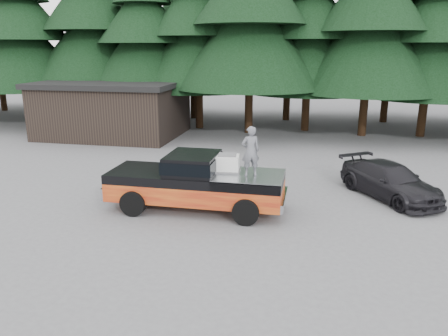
% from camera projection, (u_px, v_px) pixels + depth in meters
% --- Properties ---
extents(ground, '(120.00, 120.00, 0.00)m').
position_uv_depth(ground, '(211.00, 218.00, 14.07)').
color(ground, '#505052').
rests_on(ground, ground).
extents(pickup_truck, '(6.00, 2.04, 1.33)m').
position_uv_depth(pickup_truck, '(196.00, 190.00, 14.64)').
color(pickup_truck, '#C5611A').
rests_on(pickup_truck, ground).
extents(truck_cab, '(1.66, 1.90, 0.59)m').
position_uv_depth(truck_cab, '(193.00, 163.00, 14.40)').
color(truck_cab, black).
rests_on(truck_cab, pickup_truck).
extents(air_compressor, '(0.83, 0.71, 0.52)m').
position_uv_depth(air_compressor, '(227.00, 164.00, 14.39)').
color(air_compressor, silver).
rests_on(air_compressor, pickup_truck).
extents(man_on_bed, '(0.69, 0.59, 1.61)m').
position_uv_depth(man_on_bed, '(250.00, 151.00, 13.79)').
color(man_on_bed, '#58595F').
rests_on(man_on_bed, pickup_truck).
extents(parked_car, '(3.81, 4.52, 1.24)m').
position_uv_depth(parked_car, '(390.00, 181.00, 15.83)').
color(parked_car, black).
rests_on(parked_car, ground).
extents(utility_building, '(8.40, 6.40, 3.30)m').
position_uv_depth(utility_building, '(113.00, 108.00, 26.70)').
color(utility_building, black).
rests_on(utility_building, ground).
extents(treeline, '(60.15, 16.05, 17.50)m').
position_uv_depth(treeline, '(278.00, 8.00, 28.11)').
color(treeline, black).
rests_on(treeline, ground).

